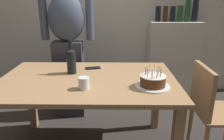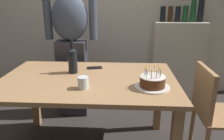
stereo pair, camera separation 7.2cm
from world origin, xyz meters
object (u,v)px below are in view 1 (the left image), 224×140
(cell_phone, at_px, (93,68))
(person_man_bearded, at_px, (68,45))
(water_glass_near, at_px, (84,83))
(birthday_cake, at_px, (153,82))
(dining_chair, at_px, (212,107))
(wine_bottle, at_px, (71,60))

(cell_phone, bearing_deg, person_man_bearded, 113.46)
(cell_phone, bearing_deg, water_glass_near, -104.66)
(birthday_cake, bearing_deg, water_glass_near, -175.21)
(person_man_bearded, xyz_separation_m, dining_chair, (1.36, -0.81, -0.36))
(wine_bottle, relative_size, cell_phone, 2.14)
(person_man_bearded, relative_size, dining_chair, 1.90)
(cell_phone, xyz_separation_m, dining_chair, (1.03, -0.35, -0.23))
(water_glass_near, relative_size, wine_bottle, 0.30)
(water_glass_near, distance_m, person_man_bearded, 1.01)
(water_glass_near, relative_size, person_man_bearded, 0.06)
(cell_phone, relative_size, dining_chair, 0.17)
(cell_phone, height_order, dining_chair, dining_chair)
(water_glass_near, height_order, person_man_bearded, person_man_bearded)
(water_glass_near, xyz_separation_m, dining_chair, (1.05, 0.15, -0.27))
(person_man_bearded, bearing_deg, wine_bottle, 104.37)
(water_glass_near, bearing_deg, dining_chair, 7.93)
(cell_phone, relative_size, person_man_bearded, 0.09)
(person_man_bearded, bearing_deg, cell_phone, 126.05)
(birthday_cake, height_order, dining_chair, birthday_cake)
(cell_phone, bearing_deg, dining_chair, -31.48)
(cell_phone, bearing_deg, wine_bottle, -153.27)
(dining_chair, bearing_deg, water_glass_near, 97.93)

